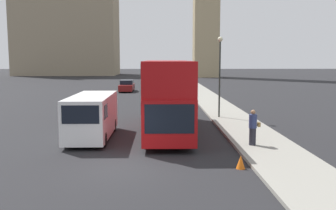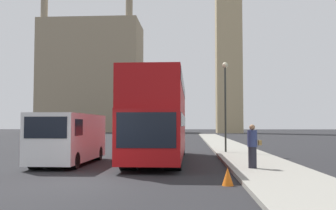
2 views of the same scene
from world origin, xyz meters
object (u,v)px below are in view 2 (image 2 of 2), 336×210
at_px(white_van, 69,137).
at_px(street_lamp, 225,93).
at_px(pedestrian, 253,146).
at_px(red_double_decker_bus, 159,115).
at_px(parked_sedan, 140,134).

xyz_separation_m(white_van, street_lamp, (8.00, 6.60, 2.65)).
distance_m(pedestrian, street_lamp, 9.38).
relative_size(white_van, pedestrian, 3.48).
bearing_deg(white_van, red_double_decker_bus, 24.99).
bearing_deg(street_lamp, pedestrian, -88.48).
distance_m(red_double_decker_bus, white_van, 4.68).
relative_size(pedestrian, parked_sedan, 0.36).
distance_m(red_double_decker_bus, pedestrian, 6.06).
bearing_deg(parked_sedan, street_lamp, -69.46).
relative_size(red_double_decker_bus, pedestrian, 6.50).
bearing_deg(white_van, pedestrian, -15.71).
relative_size(red_double_decker_bus, parked_sedan, 2.36).
relative_size(street_lamp, parked_sedan, 1.20).
height_order(white_van, pedestrian, white_van).
xyz_separation_m(red_double_decker_bus, white_van, (-4.13, -1.92, -1.08)).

